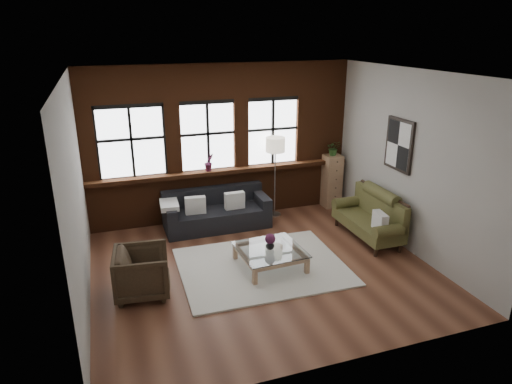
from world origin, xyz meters
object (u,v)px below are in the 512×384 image
object	(u,v)px
armchair	(142,272)
vintage_settee	(368,217)
floor_lamp	(275,174)
dark_sofa	(217,210)
vase	(270,245)
coffee_table	(270,258)
drawer_chest	(332,181)

from	to	relation	value
armchair	vintage_settee	bearing A→B (deg)	-75.07
floor_lamp	armchair	bearing A→B (deg)	-142.83
dark_sofa	vintage_settee	xyz separation A→B (m)	(2.59, -1.44, 0.07)
vintage_settee	vase	xyz separation A→B (m)	(-2.16, -0.47, -0.03)
floor_lamp	coffee_table	bearing A→B (deg)	-112.98
drawer_chest	dark_sofa	bearing A→B (deg)	-173.59
vintage_settee	drawer_chest	bearing A→B (deg)	85.21
dark_sofa	drawer_chest	world-z (taller)	drawer_chest
vase	coffee_table	bearing A→B (deg)	-90.00
dark_sofa	floor_lamp	bearing A→B (deg)	9.32
coffee_table	drawer_chest	world-z (taller)	drawer_chest
dark_sofa	armchair	size ratio (longest dim) A/B	2.60
dark_sofa	vintage_settee	distance (m)	2.97
coffee_table	floor_lamp	world-z (taller)	floor_lamp
vase	floor_lamp	bearing A→B (deg)	67.02
dark_sofa	floor_lamp	world-z (taller)	floor_lamp
drawer_chest	vintage_settee	bearing A→B (deg)	-94.79
dark_sofa	vintage_settee	bearing A→B (deg)	-29.12
vase	vintage_settee	bearing A→B (deg)	12.18
dark_sofa	armchair	distance (m)	2.66
drawer_chest	floor_lamp	size ratio (longest dim) A/B	0.64
armchair	vase	distance (m)	2.12
armchair	drawer_chest	bearing A→B (deg)	-55.10
dark_sofa	vase	size ratio (longest dim) A/B	13.82
vase	floor_lamp	distance (m)	2.37
dark_sofa	drawer_chest	bearing A→B (deg)	6.41
coffee_table	vintage_settee	bearing A→B (deg)	12.18
vintage_settee	coffee_table	world-z (taller)	vintage_settee
drawer_chest	floor_lamp	bearing A→B (deg)	-176.39
coffee_table	floor_lamp	distance (m)	2.44
armchair	coffee_table	distance (m)	2.13
dark_sofa	coffee_table	bearing A→B (deg)	-77.25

